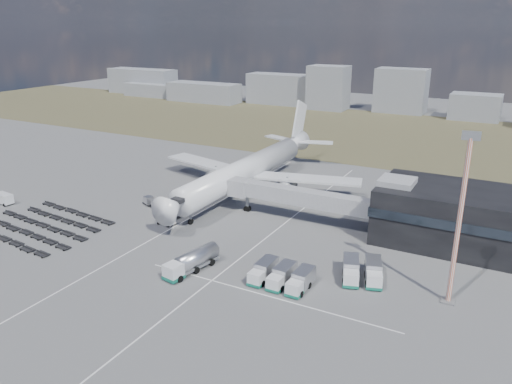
% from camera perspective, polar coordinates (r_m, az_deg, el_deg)
% --- Properties ---
extents(ground, '(420.00, 420.00, 0.00)m').
position_cam_1_polar(ground, '(91.83, -10.72, -5.50)').
color(ground, '#565659').
rests_on(ground, ground).
extents(grass_strip, '(420.00, 90.00, 0.01)m').
position_cam_1_polar(grass_strip, '(186.21, 10.98, 6.90)').
color(grass_strip, '#4D472E').
rests_on(grass_strip, ground).
extents(lane_markings, '(47.12, 110.00, 0.01)m').
position_cam_1_polar(lane_markings, '(88.70, -4.54, -6.11)').
color(lane_markings, silver).
rests_on(lane_markings, ground).
extents(terminal, '(30.40, 16.40, 11.00)m').
position_cam_1_polar(terminal, '(94.06, 22.80, -2.64)').
color(terminal, black).
rests_on(terminal, ground).
extents(jet_bridge, '(30.30, 3.80, 7.05)m').
position_cam_1_polar(jet_bridge, '(98.29, 3.90, -0.38)').
color(jet_bridge, '#939399').
rests_on(jet_bridge, ground).
extents(airliner, '(51.59, 64.53, 17.62)m').
position_cam_1_polar(airliner, '(115.23, -0.81, 2.68)').
color(airliner, silver).
rests_on(airliner, ground).
extents(skyline, '(311.27, 27.04, 20.44)m').
position_cam_1_polar(skyline, '(224.48, 14.15, 10.45)').
color(skyline, gray).
rests_on(skyline, ground).
extents(fuel_tanker, '(4.36, 10.56, 3.32)m').
position_cam_1_polar(fuel_tanker, '(79.78, -7.37, -7.88)').
color(fuel_tanker, silver).
rests_on(fuel_tanker, ground).
extents(pushback_tug, '(3.69, 2.31, 1.56)m').
position_cam_1_polar(pushback_tug, '(98.54, -10.19, -3.25)').
color(pushback_tug, silver).
rests_on(pushback_tug, ground).
extents(utility_van, '(4.61, 2.48, 2.35)m').
position_cam_1_polar(utility_van, '(120.76, -26.85, -0.70)').
color(utility_van, silver).
rests_on(utility_van, ground).
extents(catering_truck, '(4.78, 7.44, 3.17)m').
position_cam_1_polar(catering_truck, '(115.67, 3.17, 0.81)').
color(catering_truck, silver).
rests_on(catering_truck, ground).
extents(service_trucks_near, '(8.56, 6.53, 2.58)m').
position_cam_1_polar(service_trucks_near, '(75.60, 2.94, -9.55)').
color(service_trucks_near, silver).
rests_on(service_trucks_near, ground).
extents(service_trucks_far, '(7.63, 8.34, 2.77)m').
position_cam_1_polar(service_trucks_far, '(78.35, 12.04, -8.81)').
color(service_trucks_far, silver).
rests_on(service_trucks_far, ground).
extents(uld_row, '(12.31, 5.89, 1.73)m').
position_cam_1_polar(uld_row, '(105.59, -10.83, -1.63)').
color(uld_row, black).
rests_on(uld_row, ground).
extents(baggage_dollies, '(27.10, 19.43, 0.68)m').
position_cam_1_polar(baggage_dollies, '(104.67, -23.35, -3.49)').
color(baggage_dollies, black).
rests_on(baggage_dollies, ground).
extents(floodlight_mast, '(2.32, 1.88, 24.38)m').
position_cam_1_polar(floodlight_mast, '(71.63, 22.20, -3.13)').
color(floodlight_mast, '#C6451F').
rests_on(floodlight_mast, ground).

